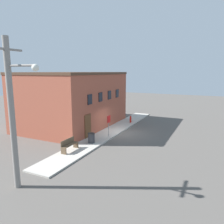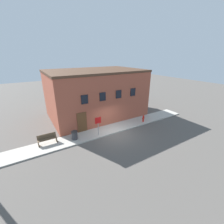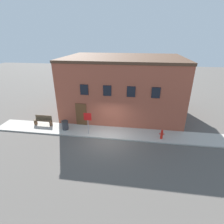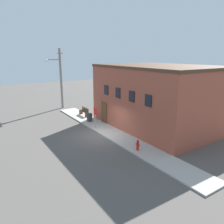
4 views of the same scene
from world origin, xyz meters
TOP-DOWN VIEW (x-y plane):
  - ground_plane at (0.00, 0.00)m, footprint 80.00×80.00m
  - sidewalk at (0.00, 1.02)m, footprint 20.52×2.03m
  - brick_building at (0.65, 5.88)m, footprint 11.57×7.82m
  - fire_hydrant at (4.30, 0.57)m, footprint 0.40×0.19m
  - stop_sign at (-1.73, 0.43)m, footprint 0.64×0.06m
  - bench at (-6.33, 1.47)m, footprint 1.59×0.44m
  - trash_bin at (-3.99, 0.94)m, footprint 0.59×0.59m
  - utility_pole at (-11.63, 0.78)m, footprint 1.80×2.04m

SIDE VIEW (x-z plane):
  - ground_plane at x=0.00m, z-range 0.00..0.00m
  - sidewalk at x=0.00m, z-range 0.00..0.10m
  - fire_hydrant at x=4.30m, z-range 0.10..0.90m
  - trash_bin at x=-3.99m, z-range 0.11..0.91m
  - bench at x=-6.33m, z-range 0.10..1.01m
  - stop_sign at x=-1.73m, z-range 0.48..2.42m
  - brick_building at x=0.65m, z-range 0.00..5.89m
  - utility_pole at x=-11.63m, z-range 0.24..7.84m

